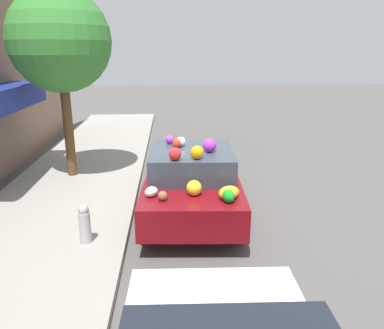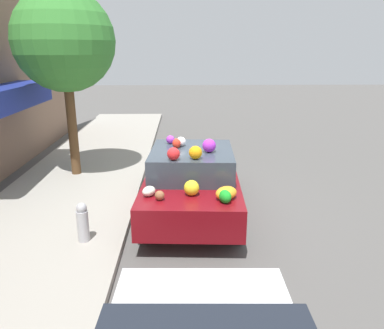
% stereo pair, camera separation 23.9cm
% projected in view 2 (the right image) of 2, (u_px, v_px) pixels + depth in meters
% --- Properties ---
extents(ground_plane, '(60.00, 60.00, 0.00)m').
position_uv_depth(ground_plane, '(186.00, 211.00, 7.96)').
color(ground_plane, '#565451').
extents(sidewalk_curb, '(24.00, 3.20, 0.13)m').
position_uv_depth(sidewalk_curb, '(58.00, 210.00, 7.87)').
color(sidewalk_curb, '#9E998E').
rests_on(sidewalk_curb, ground).
extents(street_tree, '(2.47, 2.47, 4.61)m').
position_uv_depth(street_tree, '(64.00, 42.00, 9.05)').
color(street_tree, brown).
rests_on(street_tree, sidewalk_curb).
extents(fire_hydrant, '(0.20, 0.20, 0.70)m').
position_uv_depth(fire_hydrant, '(83.00, 222.00, 6.39)').
color(fire_hydrant, '#B2B2B7').
rests_on(fire_hydrant, sidewalk_curb).
extents(art_car, '(4.06, 2.04, 1.66)m').
position_uv_depth(art_car, '(192.00, 179.00, 7.70)').
color(art_car, maroon).
rests_on(art_car, ground).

